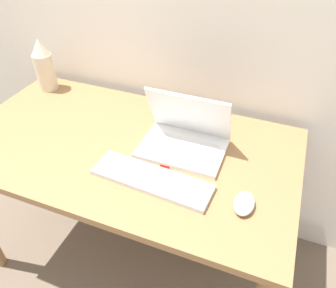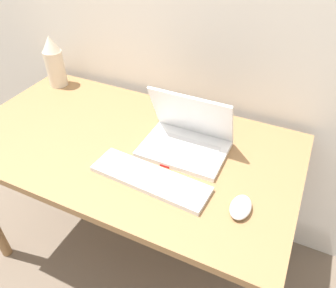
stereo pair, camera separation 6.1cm
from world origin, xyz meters
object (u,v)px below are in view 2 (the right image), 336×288
mouse (241,207)px  vase (54,62)px  keyboard (150,178)px  mp3_player (168,162)px  laptop (187,137)px

mouse → vase: bearing=158.9°
keyboard → mouse: (0.33, 0.00, 0.01)m
vase → mp3_player: bearing=-21.8°
mp3_player → laptop: bearing=76.4°
laptop → mp3_player: (-0.03, -0.11, -0.05)m
keyboard → vase: vase is taller
vase → mp3_player: size_ratio=4.34×
keyboard → laptop: bearing=79.0°
mouse → vase: size_ratio=0.42×
keyboard → vase: 0.87m
keyboard → mp3_player: size_ratio=7.43×
mp3_player → vase: bearing=158.2°
mouse → mp3_player: size_ratio=1.81×
laptop → vase: (-0.80, 0.19, 0.08)m
vase → laptop: bearing=-13.6°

